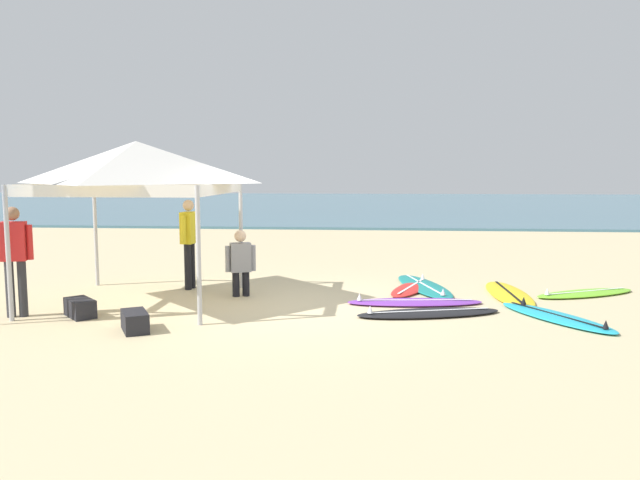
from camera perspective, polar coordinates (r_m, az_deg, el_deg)
The scene contains 15 objects.
ground_plane at distance 10.15m, azimuth -2.39°, elevation -6.31°, with size 80.00×80.00×0.00m, color beige.
sea at distance 41.32m, azimuth 3.04°, elevation 3.40°, with size 80.00×36.00×0.10m, color teal.
canopy_tent at distance 10.73m, azimuth -16.85°, elevation 6.95°, with size 3.02×3.02×2.75m.
surfboard_teal at distance 11.93m, azimuth 9.74°, elevation -4.30°, with size 1.27×2.61×0.19m.
surfboard_lime at distance 12.10m, azimuth 23.64°, elevation -4.60°, with size 2.17×1.43×0.19m.
surfboard_black at distance 9.73m, azimuth 10.14°, elevation -6.75°, with size 2.40×1.19×0.19m.
surfboard_cyan at distance 10.00m, azimuth 21.28°, elevation -6.74°, with size 1.61×2.23×0.19m.
surfboard_purple at distance 10.48m, azimuth 8.85°, elevation -5.78°, with size 2.35×0.85×0.19m.
surfboard_yellow at distance 11.54m, azimuth 17.33°, elevation -4.87°, with size 0.70×2.47×0.19m.
surfboard_red at distance 11.75m, azimuth 8.61°, elevation -4.44°, with size 1.16×2.00×0.19m.
person_red at distance 10.42m, azimuth -26.80°, elevation -1.15°, with size 0.53×0.31×1.71m.
person_yellow at distance 11.82m, azimuth -12.20°, elevation 0.22°, with size 0.27×0.55×1.71m.
person_grey at distance 10.98m, azimuth -7.47°, elevation -1.90°, with size 0.52×0.33×1.20m.
gear_bag_near_tent at distance 10.16m, azimuth -21.62°, elevation -5.95°, with size 0.60×0.32×0.28m, color #232328.
gear_bag_by_pole at distance 9.02m, azimuth -17.01°, elevation -7.32°, with size 0.60×0.32×0.28m, color #232328.
Camera 1 is at (1.24, -9.82, 2.24)m, focal length 34.04 mm.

